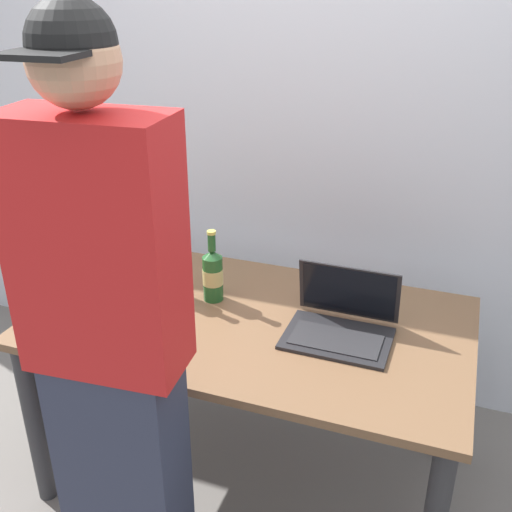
{
  "coord_description": "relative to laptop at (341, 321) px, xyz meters",
  "views": [
    {
      "loc": [
        0.64,
        -1.72,
        1.85
      ],
      "look_at": [
        0.02,
        0.0,
        0.98
      ],
      "focal_mm": 42.08,
      "sensor_mm": 36.0,
      "label": 1
    }
  ],
  "objects": [
    {
      "name": "beer_bottle_brown",
      "position": [
        -0.66,
        0.04,
        0.07
      ],
      "size": [
        0.07,
        0.07,
        0.29
      ],
      "color": "#333333",
      "rests_on": "desk"
    },
    {
      "name": "desk",
      "position": [
        -0.32,
        -0.02,
        -0.15
      ],
      "size": [
        1.54,
        0.88,
        0.73
      ],
      "color": "brown",
      "rests_on": "ground"
    },
    {
      "name": "laptop",
      "position": [
        0.0,
        0.0,
        0.0
      ],
      "size": [
        0.36,
        0.29,
        0.21
      ],
      "color": "black",
      "rests_on": "desk"
    },
    {
      "name": "person_figure",
      "position": [
        -0.47,
        -0.66,
        0.16
      ],
      "size": [
        0.41,
        0.29,
        1.82
      ],
      "color": "#2D3347",
      "rests_on": "ground"
    },
    {
      "name": "back_wall",
      "position": [
        -0.32,
        0.78,
        0.52
      ],
      "size": [
        6.0,
        0.1,
        2.6
      ],
      "primitive_type": "cube",
      "color": "silver",
      "rests_on": "ground"
    },
    {
      "name": "ground_plane",
      "position": [
        -0.32,
        -0.02,
        -0.78
      ],
      "size": [
        8.0,
        8.0,
        0.0
      ],
      "primitive_type": "plane",
      "color": "slate",
      "rests_on": "ground"
    },
    {
      "name": "beer_bottle_green",
      "position": [
        -0.5,
        0.07,
        0.06
      ],
      "size": [
        0.08,
        0.08,
        0.28
      ],
      "color": "#1E5123",
      "rests_on": "desk"
    }
  ]
}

